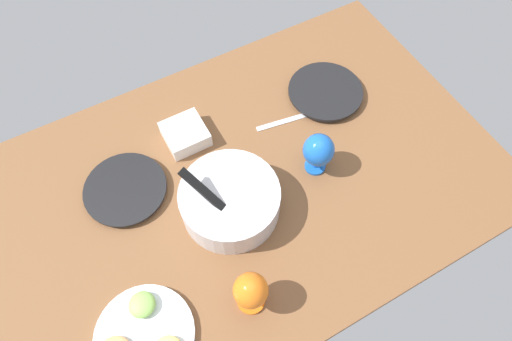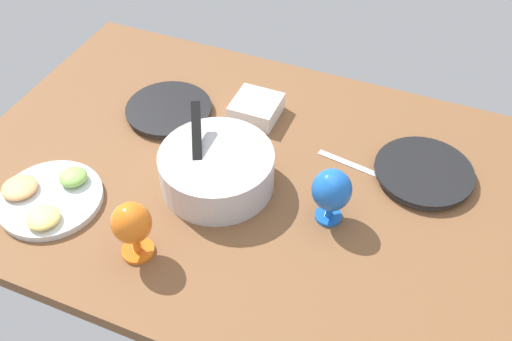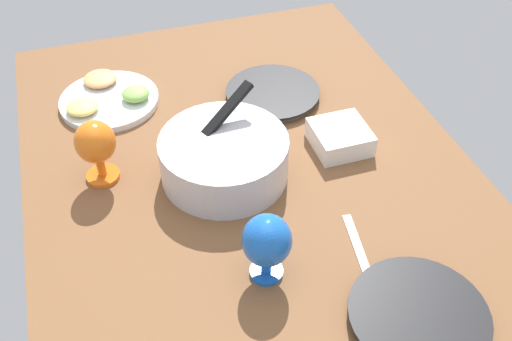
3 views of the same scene
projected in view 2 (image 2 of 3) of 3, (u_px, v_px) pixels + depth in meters
ground_plane at (257, 182)px, 153.81cm from camera, size 160.00×104.00×4.00cm
dinner_plate_left at (423, 173)px, 151.53cm from camera, size 26.18×26.18×2.66cm
dinner_plate_right at (169, 110)px, 170.35cm from camera, size 25.59×25.59×2.30cm
mixing_bowl at (217, 168)px, 146.67cm from camera, size 29.60×29.60×17.98cm
fruit_platter at (49, 197)px, 145.11cm from camera, size 26.44×26.44×4.91cm
hurricane_glass_blue at (332, 191)px, 135.78cm from camera, size 9.71×9.71×15.47cm
hurricane_glass_orange at (132, 225)px, 127.97cm from camera, size 9.21×9.21×15.79cm
square_bowl_white at (256, 107)px, 168.28cm from camera, size 13.27×13.27×5.48cm
fork_by_left_plate at (349, 163)px, 155.63cm from camera, size 18.06×4.63×0.60cm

